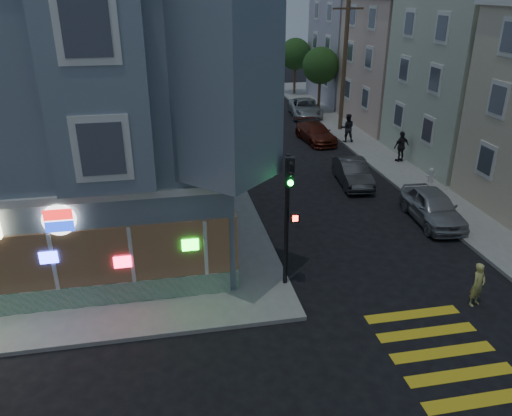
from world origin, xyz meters
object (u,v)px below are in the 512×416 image
object	(u,v)px
parked_car_a	(433,207)
fire_hydrant	(431,175)
running_child	(478,285)
pedestrian_a	(347,128)
street_tree_near	(321,66)
parked_car_c	(316,133)
pedestrian_b	(401,146)
parked_car_d	(305,108)
traffic_signal	(289,200)
street_tree_far	(295,54)
parked_car_b	(353,173)
utility_pole	(344,65)

from	to	relation	value
parked_car_a	fire_hydrant	distance (m)	4.89
running_child	parked_car_a	xyz separation A→B (m)	(1.86, 6.32, -0.04)
pedestrian_a	street_tree_near	bearing A→B (deg)	-82.57
street_tree_near	parked_car_c	size ratio (longest dim) A/B	1.20
street_tree_near	fire_hydrant	world-z (taller)	street_tree_near
pedestrian_b	parked_car_d	size ratio (longest dim) A/B	0.36
parked_car_a	parked_car_d	xyz separation A→B (m)	(-0.01, 20.76, -0.03)
running_child	traffic_signal	distance (m)	6.93
street_tree_far	pedestrian_a	bearing A→B (deg)	-92.98
parked_car_b	parked_car_a	bearing A→B (deg)	-64.33
utility_pole	street_tree_far	world-z (taller)	utility_pole
street_tree_near	pedestrian_b	distance (m)	14.22
parked_car_d	utility_pole	bearing A→B (deg)	-67.45
parked_car_c	traffic_signal	xyz separation A→B (m)	(-6.52, -17.59, 2.76)
utility_pole	parked_car_b	xyz separation A→B (m)	(-3.14, -10.68, -4.12)
running_child	fire_hydrant	distance (m)	11.42
running_child	traffic_signal	world-z (taller)	traffic_signal
pedestrian_b	parked_car_d	xyz separation A→B (m)	(-2.31, 12.78, -0.37)
street_tree_near	street_tree_far	world-z (taller)	same
parked_car_b	street_tree_near	bearing A→B (deg)	84.90
pedestrian_b	parked_car_a	bearing A→B (deg)	57.90
pedestrian_b	parked_car_b	xyz separation A→B (m)	(-4.14, -2.78, -0.41)
utility_pole	running_child	distance (m)	22.78
running_child	parked_car_c	world-z (taller)	running_child
utility_pole	traffic_signal	distance (m)	22.05
running_child	fire_hydrant	bearing A→B (deg)	46.54
running_child	pedestrian_b	distance (m)	14.89
pedestrian_a	parked_car_d	bearing A→B (deg)	-72.72
parked_car_d	traffic_signal	bearing A→B (deg)	-100.08
parked_car_b	traffic_signal	size ratio (longest dim) A/B	0.85
street_tree_far	running_child	size ratio (longest dim) A/B	3.39
parked_car_b	parked_car_c	distance (m)	8.29
pedestrian_b	traffic_signal	size ratio (longest dim) A/B	0.39
parked_car_a	traffic_signal	bearing A→B (deg)	-147.77
pedestrian_a	parked_car_a	bearing A→B (deg)	100.25
parked_car_b	parked_car_d	distance (m)	15.66
street_tree_far	parked_car_b	distance (m)	25.12
street_tree_near	pedestrian_a	size ratio (longest dim) A/B	2.77
traffic_signal	parked_car_c	bearing A→B (deg)	82.28
running_child	pedestrian_b	world-z (taller)	pedestrian_b
street_tree_far	running_child	xyz separation A→B (m)	(-3.36, -36.20, -3.15)
pedestrian_b	parked_car_a	xyz separation A→B (m)	(-2.30, -7.98, -0.33)
running_child	pedestrian_a	distance (m)	19.09
utility_pole	parked_car_d	distance (m)	6.49
street_tree_near	pedestrian_b	size ratio (longest dim) A/B	2.85
street_tree_far	fire_hydrant	bearing A→B (deg)	-88.21
street_tree_far	traffic_signal	world-z (taller)	street_tree_far
parked_car_b	traffic_signal	distance (m)	11.44
fire_hydrant	parked_car_b	bearing A→B (deg)	167.94
traffic_signal	running_child	bearing A→B (deg)	-7.46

